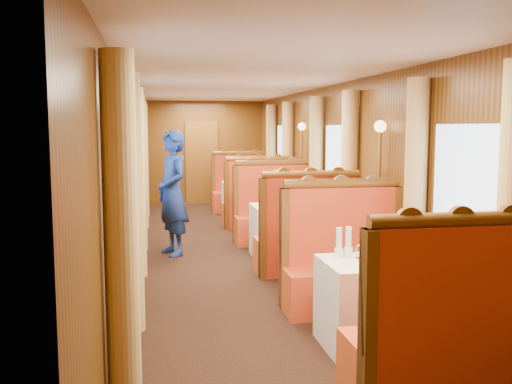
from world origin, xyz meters
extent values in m
cube|color=brown|center=(0.00, 5.97, 1.00)|extent=(0.80, 0.04, 2.00)
cube|color=white|center=(0.75, -3.50, 0.38)|extent=(1.05, 0.72, 0.75)
cube|color=red|center=(0.75, -4.45, 0.23)|extent=(1.30, 0.55, 0.45)
cube|color=red|center=(0.75, -4.67, 0.85)|extent=(1.30, 0.12, 0.80)
cylinder|color=brown|center=(0.75, -4.67, 1.29)|extent=(1.23, 0.10, 0.10)
cube|color=red|center=(0.75, -2.55, 0.23)|extent=(1.30, 0.55, 0.45)
cube|color=red|center=(0.75, -2.33, 0.85)|extent=(1.30, 0.12, 0.80)
cylinder|color=brown|center=(0.75, -2.33, 1.29)|extent=(1.23, 0.10, 0.10)
cube|color=white|center=(0.75, 0.00, 0.38)|extent=(1.05, 0.72, 0.75)
cube|color=red|center=(0.75, -0.95, 0.23)|extent=(1.30, 0.55, 0.45)
cube|color=red|center=(0.75, -1.17, 0.85)|extent=(1.30, 0.12, 0.80)
cylinder|color=brown|center=(0.75, -1.17, 1.29)|extent=(1.23, 0.10, 0.10)
cube|color=red|center=(0.75, 0.95, 0.23)|extent=(1.30, 0.55, 0.45)
cube|color=red|center=(0.75, 1.17, 0.85)|extent=(1.30, 0.12, 0.80)
cylinder|color=brown|center=(0.75, 1.17, 1.29)|extent=(1.23, 0.10, 0.10)
cube|color=white|center=(0.75, 3.50, 0.38)|extent=(1.05, 0.72, 0.75)
cube|color=red|center=(0.75, 2.55, 0.23)|extent=(1.30, 0.55, 0.45)
cube|color=red|center=(0.75, 2.33, 0.85)|extent=(1.30, 0.12, 0.80)
cylinder|color=brown|center=(0.75, 2.33, 1.29)|extent=(1.23, 0.10, 0.10)
cube|color=red|center=(0.75, 4.45, 0.23)|extent=(1.30, 0.55, 0.45)
cube|color=red|center=(0.75, 4.67, 0.85)|extent=(1.30, 0.12, 0.80)
cylinder|color=brown|center=(0.75, 4.67, 1.29)|extent=(1.23, 0.10, 0.10)
cube|color=silver|center=(0.68, -3.51, 0.76)|extent=(0.34, 0.26, 0.01)
cylinder|color=white|center=(1.01, -3.60, 0.76)|extent=(0.20, 0.20, 0.01)
cylinder|color=white|center=(0.39, -3.34, 0.79)|extent=(0.08, 0.08, 0.08)
cylinder|color=white|center=(0.39, -3.34, 0.92)|extent=(0.05, 0.05, 0.18)
cylinder|color=white|center=(0.49, -3.31, 0.79)|extent=(0.08, 0.08, 0.08)
cylinder|color=white|center=(0.49, -3.31, 0.92)|extent=(0.05, 0.05, 0.18)
cylinder|color=silver|center=(0.77, 0.03, 0.82)|extent=(0.06, 0.06, 0.14)
cylinder|color=silver|center=(0.71, 3.52, 0.82)|extent=(0.06, 0.06, 0.14)
cylinder|color=#DFBD72|center=(-1.38, -4.28, 1.18)|extent=(0.22, 0.22, 2.35)
cylinder|color=#DFBD72|center=(-1.38, -2.72, 1.18)|extent=(0.22, 0.22, 2.35)
cylinder|color=#DFBD72|center=(1.38, -4.28, 1.18)|extent=(0.22, 0.22, 2.35)
cylinder|color=#DFBD72|center=(1.38, -2.72, 1.18)|extent=(0.22, 0.22, 2.35)
cylinder|color=#DFBD72|center=(-1.38, -0.78, 1.18)|extent=(0.22, 0.22, 2.35)
cylinder|color=#DFBD72|center=(-1.38, 0.78, 1.18)|extent=(0.22, 0.22, 2.35)
cylinder|color=#DFBD72|center=(1.38, -0.78, 1.18)|extent=(0.22, 0.22, 2.35)
cylinder|color=#DFBD72|center=(1.38, 0.78, 1.18)|extent=(0.22, 0.22, 2.35)
cylinder|color=#DFBD72|center=(-1.38, 2.72, 1.18)|extent=(0.22, 0.22, 2.35)
cylinder|color=#DFBD72|center=(-1.38, 4.28, 1.18)|extent=(0.22, 0.22, 2.35)
cylinder|color=#DFBD72|center=(1.38, 2.72, 1.18)|extent=(0.22, 0.22, 2.35)
cylinder|color=#DFBD72|center=(1.38, 4.28, 1.18)|extent=(0.22, 0.22, 2.35)
cylinder|color=#BF8C3F|center=(-1.40, -1.75, 0.93)|extent=(0.04, 0.04, 1.85)
sphere|color=#FFD18C|center=(-1.40, -1.75, 1.88)|extent=(0.14, 0.14, 0.14)
cylinder|color=#BF8C3F|center=(1.40, -1.75, 0.93)|extent=(0.04, 0.04, 1.85)
sphere|color=#FFD18C|center=(1.40, -1.75, 1.88)|extent=(0.14, 0.14, 0.14)
cylinder|color=#BF8C3F|center=(-1.40, 1.75, 0.93)|extent=(0.04, 0.04, 1.85)
sphere|color=#FFD18C|center=(-1.40, 1.75, 1.88)|extent=(0.14, 0.14, 0.14)
cylinder|color=#BF8C3F|center=(1.40, 1.75, 0.93)|extent=(0.04, 0.04, 1.85)
sphere|color=#FFD18C|center=(1.40, 1.75, 1.88)|extent=(0.14, 0.14, 0.14)
imported|color=navy|center=(-0.90, 0.40, 0.91)|extent=(0.65, 0.78, 1.83)
cube|color=beige|center=(0.75, 0.77, 0.75)|extent=(0.40, 0.24, 0.55)
sphere|color=tan|center=(0.75, 0.77, 1.11)|extent=(0.20, 0.20, 0.20)
cube|color=beige|center=(0.75, 0.60, 0.52)|extent=(0.36, 0.30, 0.14)
camera|label=1|loc=(-1.17, -7.95, 1.88)|focal=40.00mm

